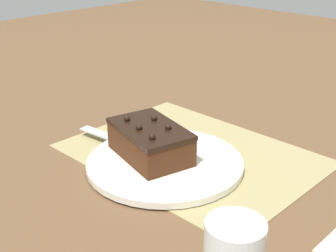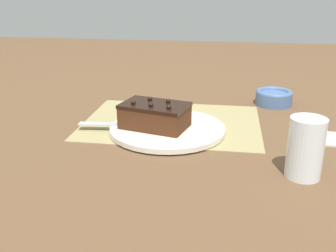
{
  "view_description": "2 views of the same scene",
  "coord_description": "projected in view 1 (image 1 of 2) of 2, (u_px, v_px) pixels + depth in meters",
  "views": [
    {
      "loc": [
        -0.53,
        0.61,
        0.41
      ],
      "look_at": [
        0.02,
        0.04,
        0.07
      ],
      "focal_mm": 50.0,
      "sensor_mm": 36.0,
      "label": 1
    },
    {
      "loc": [
        -0.14,
        0.97,
        0.35
      ],
      "look_at": [
        -0.01,
        0.11,
        0.03
      ],
      "focal_mm": 42.0,
      "sensor_mm": 36.0,
      "label": 2
    }
  ],
  "objects": [
    {
      "name": "chocolate_cake",
      "position": [
        150.0,
        141.0,
        0.85
      ],
      "size": [
        0.18,
        0.14,
        0.07
      ],
      "rotation": [
        0.0,
        0.0,
        -0.25
      ],
      "color": "#472614",
      "rests_on": "cake_plate"
    },
    {
      "name": "ground_plane",
      "position": [
        191.0,
        155.0,
        0.9
      ],
      "size": [
        3.0,
        3.0,
        0.0
      ],
      "primitive_type": "plane",
      "color": "brown"
    },
    {
      "name": "placemat_woven",
      "position": [
        191.0,
        154.0,
        0.9
      ],
      "size": [
        0.46,
        0.34,
        0.0
      ],
      "primitive_type": "cube",
      "color": "tan",
      "rests_on": "ground_plane"
    },
    {
      "name": "serving_knife",
      "position": [
        144.0,
        148.0,
        0.88
      ],
      "size": [
        0.25,
        0.05,
        0.01
      ],
      "rotation": [
        0.0,
        0.0,
        4.81
      ],
      "color": "slate",
      "rests_on": "cake_plate"
    },
    {
      "name": "cake_plate",
      "position": [
        163.0,
        162.0,
        0.85
      ],
      "size": [
        0.29,
        0.29,
        0.01
      ],
      "color": "white",
      "rests_on": "placemat_woven"
    }
  ]
}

